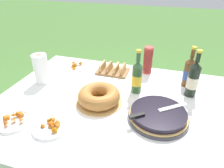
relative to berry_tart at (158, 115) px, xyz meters
name	(u,v)px	position (x,y,z in m)	size (l,w,h in m)	color
garden_table	(121,111)	(-0.24, 0.08, -0.09)	(1.65, 1.19, 0.67)	brown
tablecloth	(121,106)	(-0.24, 0.08, -0.04)	(1.66, 1.20, 0.10)	white
berry_tart	(158,115)	(0.00, 0.00, 0.00)	(0.35, 0.35, 0.06)	#38383D
serving_knife	(154,111)	(-0.02, -0.02, 0.04)	(0.31, 0.25, 0.01)	silver
bundt_cake	(99,96)	(-0.39, 0.06, 0.02)	(0.30, 0.30, 0.10)	tan
cup_stack	(148,60)	(-0.15, 0.57, 0.09)	(0.07, 0.07, 0.23)	#E04C47
cider_bottle_green	(137,77)	(-0.18, 0.26, 0.09)	(0.07, 0.07, 0.31)	#2D562D
cider_bottle_amber	(189,72)	(0.16, 0.45, 0.08)	(0.08, 0.08, 0.30)	brown
juice_bottle_red	(193,79)	(0.19, 0.32, 0.10)	(0.07, 0.07, 0.33)	black
snack_plate_near	(75,66)	(-0.77, 0.49, -0.02)	(0.23, 0.23, 0.06)	white
snack_plate_left	(51,126)	(-0.56, -0.25, -0.02)	(0.21, 0.21, 0.05)	white
snack_plate_right	(14,121)	(-0.78, -0.27, -0.01)	(0.20, 0.20, 0.05)	white
paper_towel_roll	(41,69)	(-0.89, 0.18, 0.08)	(0.11, 0.11, 0.22)	white
bread_board	(113,70)	(-0.43, 0.50, 0.00)	(0.26, 0.18, 0.07)	olive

